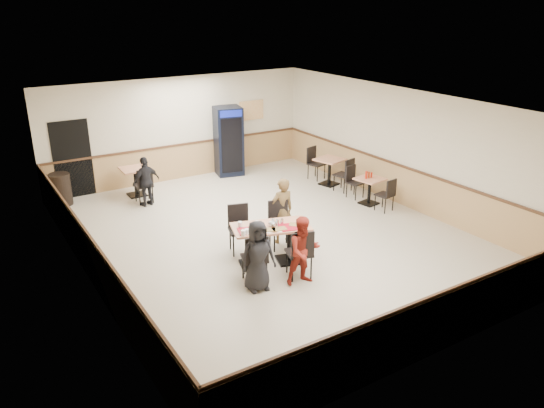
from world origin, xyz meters
TOP-DOWN VIEW (x-y plane):
  - ground at (0.00, 0.00)m, footprint 10.00×10.00m
  - room_shell at (1.78, 2.55)m, footprint 10.00×10.00m
  - main_table at (-0.68, -1.16)m, footprint 1.70×1.19m
  - main_chairs at (-0.74, -1.14)m, footprint 1.83×2.12m
  - diner_woman_left at (-1.43, -1.91)m, footprint 0.71×0.51m
  - diner_woman_right at (-0.59, -2.16)m, footprint 0.72×0.59m
  - diner_man_opposite at (0.06, -0.41)m, footprint 0.56×0.39m
  - lone_diner at (-1.69, 3.32)m, footprint 0.81×0.46m
  - tabletop_clutter at (-0.81, -1.25)m, footprint 1.36×0.84m
  - side_table_near at (3.28, 0.34)m, footprint 0.76×0.76m
  - side_table_near_chair_south at (3.28, -0.22)m, footprint 0.48×0.48m
  - side_table_near_chair_north at (3.28, 0.91)m, footprint 0.48×0.48m
  - side_table_far at (3.35, 2.14)m, footprint 0.89×0.89m
  - side_table_far_chair_south at (3.35, 1.51)m, footprint 0.56×0.56m
  - side_table_far_chair_north at (3.35, 2.76)m, footprint 0.56×0.56m
  - condiment_caddy at (3.25, 0.39)m, footprint 0.23×0.06m
  - back_table at (-1.69, 4.20)m, footprint 0.74×0.74m
  - back_table_chair_lone at (-1.69, 3.58)m, footprint 0.47×0.47m
  - pepsi_cooler at (1.37, 4.59)m, footprint 0.93×0.93m
  - trash_bin at (-3.58, 4.55)m, footprint 0.53×0.53m

SIDE VIEW (x-z plane):
  - ground at x=0.00m, z-range 0.00..0.00m
  - trash_bin at x=-3.58m, z-range 0.00..0.84m
  - side_table_near_chair_south at x=3.28m, z-range 0.00..0.89m
  - side_table_near_chair_north at x=3.28m, z-range 0.00..0.89m
  - side_table_near at x=3.28m, z-range 0.12..0.82m
  - side_table_far_chair_south at x=3.35m, z-range 0.00..0.98m
  - side_table_far_chair_north at x=3.35m, z-range 0.00..0.98m
  - back_table_chair_lone at x=-1.69m, z-range 0.00..0.99m
  - side_table_far at x=3.35m, z-range 0.13..0.90m
  - back_table at x=-1.69m, z-range 0.13..0.91m
  - main_chairs at x=-0.74m, z-range 0.00..1.04m
  - main_table at x=-0.68m, z-range 0.14..0.96m
  - room_shell at x=1.78m, z-range -4.42..5.58m
  - lone_diner at x=-1.69m, z-range 0.00..1.31m
  - diner_woman_right at x=-0.59m, z-range 0.00..1.34m
  - diner_woman_left at x=-1.43m, z-range 0.00..1.35m
  - diner_man_opposite at x=0.06m, z-range 0.00..1.48m
  - condiment_caddy at x=3.25m, z-range 0.69..0.89m
  - tabletop_clutter at x=-0.81m, z-range 0.79..0.91m
  - pepsi_cooler at x=1.37m, z-range 0.00..2.07m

